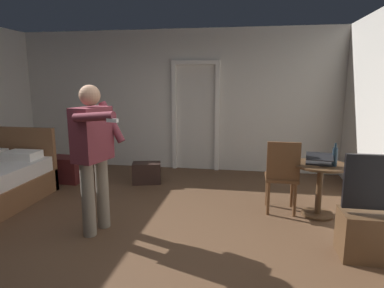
{
  "coord_description": "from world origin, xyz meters",
  "views": [
    {
      "loc": [
        1.43,
        -3.42,
        1.77
      ],
      "look_at": [
        0.79,
        0.32,
        1.04
      ],
      "focal_mm": 31.2,
      "sensor_mm": 36.0,
      "label": 1
    }
  ],
  "objects_px": {
    "wooden_chair": "(282,174)",
    "suitcase_dark": "(66,169)",
    "laptop": "(319,161)",
    "suitcase_small": "(147,173)",
    "side_table": "(320,181)",
    "bottle_on_table": "(335,156)",
    "person_blue_shirt": "(94,148)"
  },
  "relations": [
    {
      "from": "bottle_on_table",
      "to": "suitcase_dark",
      "type": "relative_size",
      "value": 0.54
    },
    {
      "from": "suitcase_dark",
      "to": "suitcase_small",
      "type": "distance_m",
      "value": 1.42
    },
    {
      "from": "laptop",
      "to": "wooden_chair",
      "type": "distance_m",
      "value": 0.49
    },
    {
      "from": "wooden_chair",
      "to": "suitcase_small",
      "type": "relative_size",
      "value": 2.06
    },
    {
      "from": "suitcase_dark",
      "to": "person_blue_shirt",
      "type": "bearing_deg",
      "value": -49.31
    },
    {
      "from": "side_table",
      "to": "wooden_chair",
      "type": "bearing_deg",
      "value": 179.4
    },
    {
      "from": "wooden_chair",
      "to": "suitcase_dark",
      "type": "bearing_deg",
      "value": 167.26
    },
    {
      "from": "laptop",
      "to": "person_blue_shirt",
      "type": "distance_m",
      "value": 2.78
    },
    {
      "from": "wooden_chair",
      "to": "person_blue_shirt",
      "type": "distance_m",
      "value": 2.42
    },
    {
      "from": "side_table",
      "to": "laptop",
      "type": "distance_m",
      "value": 0.28
    },
    {
      "from": "person_blue_shirt",
      "to": "suitcase_dark",
      "type": "relative_size",
      "value": 3.12
    },
    {
      "from": "suitcase_dark",
      "to": "laptop",
      "type": "bearing_deg",
      "value": -10.15
    },
    {
      "from": "side_table",
      "to": "suitcase_small",
      "type": "bearing_deg",
      "value": 159.85
    },
    {
      "from": "side_table",
      "to": "bottle_on_table",
      "type": "height_order",
      "value": "bottle_on_table"
    },
    {
      "from": "wooden_chair",
      "to": "suitcase_small",
      "type": "bearing_deg",
      "value": 155.97
    },
    {
      "from": "side_table",
      "to": "suitcase_small",
      "type": "xyz_separation_m",
      "value": [
        -2.65,
        0.97,
        -0.3
      ]
    },
    {
      "from": "laptop",
      "to": "person_blue_shirt",
      "type": "bearing_deg",
      "value": -161.44
    },
    {
      "from": "person_blue_shirt",
      "to": "bottle_on_table",
      "type": "bearing_deg",
      "value": 16.77
    },
    {
      "from": "laptop",
      "to": "wooden_chair",
      "type": "relative_size",
      "value": 0.38
    },
    {
      "from": "laptop",
      "to": "person_blue_shirt",
      "type": "height_order",
      "value": "person_blue_shirt"
    },
    {
      "from": "wooden_chair",
      "to": "suitcase_dark",
      "type": "xyz_separation_m",
      "value": [
        -3.59,
        0.81,
        -0.32
      ]
    },
    {
      "from": "bottle_on_table",
      "to": "wooden_chair",
      "type": "distance_m",
      "value": 0.69
    },
    {
      "from": "person_blue_shirt",
      "to": "suitcase_small",
      "type": "relative_size",
      "value": 3.57
    },
    {
      "from": "wooden_chair",
      "to": "person_blue_shirt",
      "type": "relative_size",
      "value": 0.58
    },
    {
      "from": "side_table",
      "to": "person_blue_shirt",
      "type": "xyz_separation_m",
      "value": [
        -2.67,
        -0.93,
        0.53
      ]
    },
    {
      "from": "laptop",
      "to": "suitcase_small",
      "type": "height_order",
      "value": "laptop"
    },
    {
      "from": "side_table",
      "to": "laptop",
      "type": "bearing_deg",
      "value": -131.1
    },
    {
      "from": "bottle_on_table",
      "to": "person_blue_shirt",
      "type": "height_order",
      "value": "person_blue_shirt"
    },
    {
      "from": "laptop",
      "to": "suitcase_dark",
      "type": "bearing_deg",
      "value": 167.97
    },
    {
      "from": "side_table",
      "to": "suitcase_small",
      "type": "distance_m",
      "value": 2.84
    },
    {
      "from": "laptop",
      "to": "bottle_on_table",
      "type": "height_order",
      "value": "bottle_on_table"
    },
    {
      "from": "side_table",
      "to": "wooden_chair",
      "type": "height_order",
      "value": "wooden_chair"
    }
  ]
}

